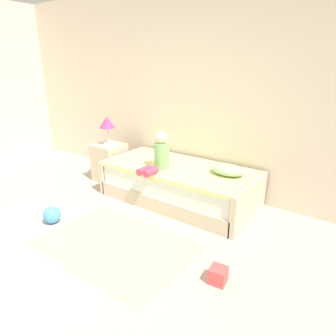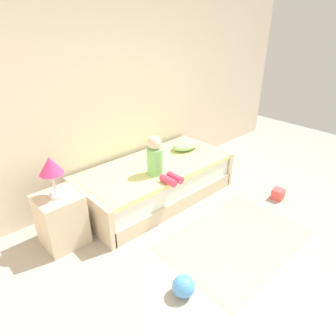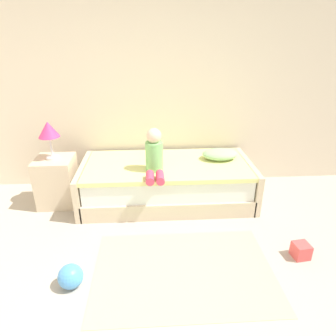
# 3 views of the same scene
# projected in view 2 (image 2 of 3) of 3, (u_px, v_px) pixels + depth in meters

# --- Properties ---
(ground_plane) EXTENTS (9.20, 9.20, 0.00)m
(ground_plane) POSITION_uv_depth(u_px,v_px,m) (278.00, 293.00, 2.75)
(ground_plane) COLOR #B2A899
(wall_rear) EXTENTS (7.20, 0.10, 2.90)m
(wall_rear) POSITION_uv_depth(u_px,v_px,m) (109.00, 88.00, 3.78)
(wall_rear) COLOR beige
(wall_rear) RESTS_ON ground
(bed) EXTENTS (2.11, 1.00, 0.50)m
(bed) POSITION_uv_depth(u_px,v_px,m) (156.00, 182.00, 4.08)
(bed) COLOR beige
(bed) RESTS_ON ground
(nightstand) EXTENTS (0.44, 0.44, 0.60)m
(nightstand) POSITION_uv_depth(u_px,v_px,m) (61.00, 220.00, 3.24)
(nightstand) COLOR beige
(nightstand) RESTS_ON ground
(table_lamp) EXTENTS (0.24, 0.24, 0.45)m
(table_lamp) POSITION_uv_depth(u_px,v_px,m) (51.00, 168.00, 2.95)
(table_lamp) COLOR silver
(table_lamp) RESTS_ON nightstand
(child_figure) EXTENTS (0.20, 0.51, 0.50)m
(child_figure) POSITION_uv_depth(u_px,v_px,m) (158.00, 160.00, 3.63)
(child_figure) COLOR #7FC672
(child_figure) RESTS_ON bed
(pillow) EXTENTS (0.44, 0.30, 0.13)m
(pillow) POSITION_uv_depth(u_px,v_px,m) (186.00, 145.00, 4.41)
(pillow) COLOR #99CC8C
(pillow) RESTS_ON bed
(toy_ball) EXTENTS (0.21, 0.21, 0.21)m
(toy_ball) POSITION_uv_depth(u_px,v_px,m) (184.00, 286.00, 2.69)
(toy_ball) COLOR #4C99E5
(toy_ball) RESTS_ON ground
(area_rug) EXTENTS (1.60, 1.10, 0.01)m
(area_rug) POSITION_uv_depth(u_px,v_px,m) (236.00, 240.00, 3.39)
(area_rug) COLOR #B2D189
(area_rug) RESTS_ON ground
(toy_block) EXTENTS (0.16, 0.16, 0.15)m
(toy_block) POSITION_uv_depth(u_px,v_px,m) (278.00, 194.00, 4.12)
(toy_block) COLOR #E54C4C
(toy_block) RESTS_ON ground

